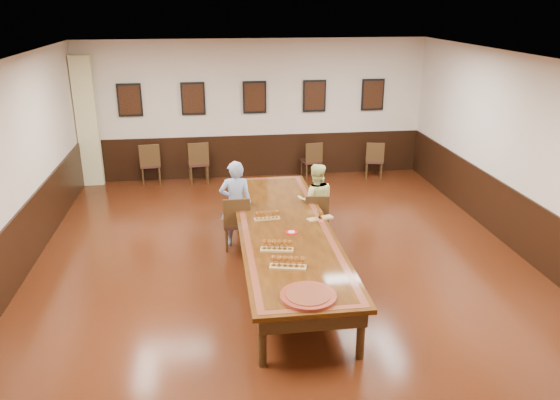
{
  "coord_description": "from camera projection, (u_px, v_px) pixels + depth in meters",
  "views": [
    {
      "loc": [
        -1.07,
        -7.59,
        4.0
      ],
      "look_at": [
        0.0,
        0.5,
        1.0
      ],
      "focal_mm": 35.0,
      "sensor_mm": 36.0,
      "label": 1
    }
  ],
  "objects": [
    {
      "name": "wall_back",
      "position": [
        255.0,
        110.0,
        12.69
      ],
      "size": [
        8.0,
        0.02,
        3.2
      ],
      "primitive_type": "cube",
      "color": "beige",
      "rests_on": "floor"
    },
    {
      "name": "flight_b",
      "position": [
        320.0,
        215.0,
        8.57
      ],
      "size": [
        0.44,
        0.24,
        0.16
      ],
      "color": "#9D7A42",
      "rests_on": "conference_table"
    },
    {
      "name": "chair_woman",
      "position": [
        316.0,
        216.0,
        9.56
      ],
      "size": [
        0.45,
        0.48,
        0.87
      ],
      "primitive_type": null,
      "rotation": [
        0.0,
        0.0,
        3.05
      ],
      "color": "#331916",
      "rests_on": "floor"
    },
    {
      "name": "floor",
      "position": [
        284.0,
        271.0,
        8.58
      ],
      "size": [
        8.0,
        10.0,
        0.02
      ],
      "primitive_type": "cube",
      "color": "black",
      "rests_on": "ground"
    },
    {
      "name": "conference_table",
      "position": [
        284.0,
        235.0,
        8.37
      ],
      "size": [
        1.4,
        5.0,
        0.76
      ],
      "color": "black",
      "rests_on": "floor"
    },
    {
      "name": "person_woman",
      "position": [
        315.0,
        201.0,
        9.56
      ],
      "size": [
        0.72,
        0.59,
        1.36
      ],
      "primitive_type": "imported",
      "rotation": [
        0.0,
        0.0,
        3.05
      ],
      "color": "#E6EE95",
      "rests_on": "floor"
    },
    {
      "name": "spare_chair_d",
      "position": [
        374.0,
        159.0,
        12.96
      ],
      "size": [
        0.51,
        0.54,
        0.88
      ],
      "primitive_type": null,
      "rotation": [
        0.0,
        0.0,
        2.9
      ],
      "color": "#331916",
      "rests_on": "floor"
    },
    {
      "name": "flight_c",
      "position": [
        277.0,
        246.0,
        7.49
      ],
      "size": [
        0.47,
        0.22,
        0.17
      ],
      "color": "#9D7A42",
      "rests_on": "conference_table"
    },
    {
      "name": "chair_man",
      "position": [
        237.0,
        221.0,
        9.23
      ],
      "size": [
        0.45,
        0.49,
        0.95
      ],
      "primitive_type": null,
      "rotation": [
        0.0,
        0.0,
        3.13
      ],
      "color": "#331916",
      "rests_on": "floor"
    },
    {
      "name": "spare_chair_c",
      "position": [
        311.0,
        160.0,
        12.92
      ],
      "size": [
        0.49,
        0.52,
        0.89
      ],
      "primitive_type": null,
      "rotation": [
        0.0,
        0.0,
        3.31
      ],
      "color": "#331916",
      "rests_on": "floor"
    },
    {
      "name": "curtain",
      "position": [
        87.0,
        122.0,
        12.1
      ],
      "size": [
        0.45,
        0.18,
        2.9
      ],
      "primitive_type": "cube",
      "color": "#C9C48A",
      "rests_on": "floor"
    },
    {
      "name": "red_plate_grp",
      "position": [
        291.0,
        232.0,
        8.08
      ],
      "size": [
        0.18,
        0.18,
        0.02
      ],
      "color": "red",
      "rests_on": "conference_table"
    },
    {
      "name": "ceiling",
      "position": [
        285.0,
        61.0,
        7.47
      ],
      "size": [
        8.0,
        10.0,
        0.02
      ],
      "primitive_type": "cube",
      "color": "white",
      "rests_on": "floor"
    },
    {
      "name": "person_man",
      "position": [
        236.0,
        204.0,
        9.23
      ],
      "size": [
        0.56,
        0.37,
        1.51
      ],
      "primitive_type": "imported",
      "rotation": [
        0.0,
        0.0,
        3.13
      ],
      "color": "#4565AE",
      "rests_on": "floor"
    },
    {
      "name": "pink_phone",
      "position": [
        321.0,
        220.0,
        8.54
      ],
      "size": [
        0.1,
        0.16,
        0.01
      ],
      "primitive_type": "cube",
      "rotation": [
        0.0,
        0.0,
        -0.16
      ],
      "color": "#CE445E",
      "rests_on": "conference_table"
    },
    {
      "name": "spare_chair_a",
      "position": [
        150.0,
        163.0,
        12.51
      ],
      "size": [
        0.51,
        0.55,
        0.97
      ],
      "primitive_type": null,
      "rotation": [
        0.0,
        0.0,
        3.28
      ],
      "color": "#331916",
      "rests_on": "floor"
    },
    {
      "name": "carved_platter",
      "position": [
        308.0,
        296.0,
        6.32
      ],
      "size": [
        0.74,
        0.74,
        0.05
      ],
      "color": "maroon",
      "rests_on": "conference_table"
    },
    {
      "name": "flight_d",
      "position": [
        288.0,
        262.0,
        7.0
      ],
      "size": [
        0.49,
        0.25,
        0.18
      ],
      "color": "#9D7A42",
      "rests_on": "conference_table"
    },
    {
      "name": "spare_chair_b",
      "position": [
        198.0,
        162.0,
        12.59
      ],
      "size": [
        0.51,
        0.55,
        0.98
      ],
      "primitive_type": null,
      "rotation": [
        0.0,
        0.0,
        3.25
      ],
      "color": "#331916",
      "rests_on": "floor"
    },
    {
      "name": "posters",
      "position": [
        255.0,
        97.0,
        12.52
      ],
      "size": [
        6.14,
        0.04,
        0.74
      ],
      "color": "black",
      "rests_on": "wall_back"
    },
    {
      "name": "wainscoting",
      "position": [
        284.0,
        241.0,
        8.4
      ],
      "size": [
        8.0,
        10.0,
        1.0
      ],
      "color": "black",
      "rests_on": "floor"
    },
    {
      "name": "wall_right",
      "position": [
        538.0,
        163.0,
        8.52
      ],
      "size": [
        0.02,
        10.0,
        3.2
      ],
      "primitive_type": "cube",
      "color": "beige",
      "rests_on": "floor"
    },
    {
      "name": "flight_a",
      "position": [
        267.0,
        216.0,
        8.55
      ],
      "size": [
        0.41,
        0.16,
        0.15
      ],
      "color": "#9D7A42",
      "rests_on": "conference_table"
    }
  ]
}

